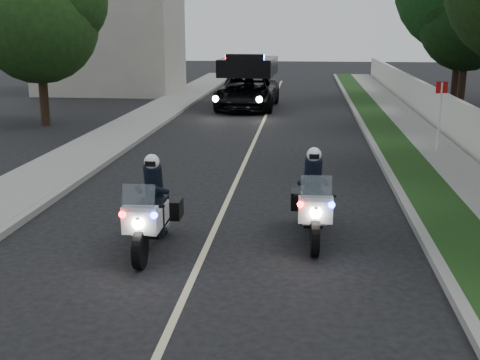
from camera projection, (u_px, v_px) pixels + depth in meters
The scene contains 18 objects.
ground at pixel (205, 249), 11.25m from camera, with size 120.00×120.00×0.00m, color black.
curb_right at pixel (374, 146), 20.44m from camera, with size 0.20×60.00×0.15m, color gray.
grass_verge at pixel (395, 146), 20.37m from camera, with size 1.20×60.00×0.16m, color #193814.
sidewalk_right at pixel (435, 147), 20.23m from camera, with size 1.40×60.00×0.16m, color gray.
property_wall at pixel (467, 128), 19.96m from camera, with size 0.22×60.00×1.50m, color beige.
curb_left at pixel (136, 141), 21.29m from camera, with size 0.20×60.00×0.15m, color gray.
sidewalk_left at pixel (105, 141), 21.40m from camera, with size 2.00×60.00×0.16m, color gray.
building_far at pixel (110, 34), 36.46m from camera, with size 8.00×6.00×7.00m, color #A8A396.
lane_marking at pixel (252, 146), 20.88m from camera, with size 0.12×50.00×0.01m, color #BFB78C.
police_moto_left at pixel (153, 249), 11.25m from camera, with size 0.73×2.09×1.78m, color silver, non-canonical shape.
police_moto_right at pixel (312, 239), 11.82m from camera, with size 0.74×2.10×1.79m, color silver, non-canonical shape.
police_suv at pixel (248, 108), 30.21m from camera, with size 2.76×5.95×2.89m, color black.
bicycle at pixel (230, 101), 33.01m from camera, with size 0.55×1.58×0.83m, color black.
cyclist at pixel (230, 101), 33.01m from camera, with size 0.68×0.46×1.90m, color black.
sign_post at pixel (436, 155), 19.47m from camera, with size 0.38×0.38×2.40m, color red, non-canonical shape.
tree_right_d at pixel (453, 102), 32.77m from camera, with size 7.02×7.02×11.71m, color #174316, non-canonical shape.
tree_right_e at pixel (460, 105), 31.59m from camera, with size 4.78×4.78×7.97m, color black, non-canonical shape.
tree_left_near at pixel (46, 125), 25.18m from camera, with size 4.76×4.76×7.93m, color #1B3B13, non-canonical shape.
Camera 1 is at (1.76, -10.45, 4.04)m, focal length 45.49 mm.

